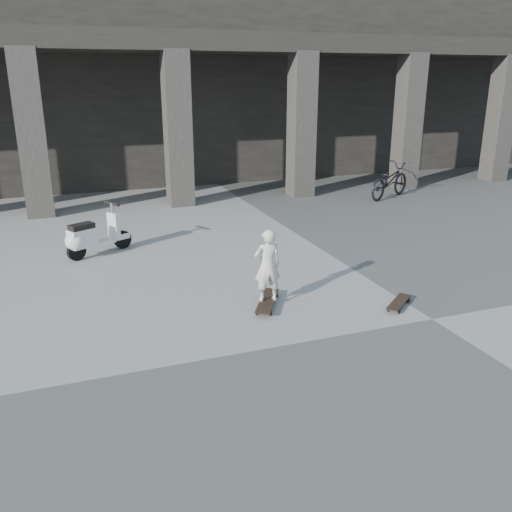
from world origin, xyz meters
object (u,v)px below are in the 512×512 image
object	(u,v)px
longboard	(267,301)
skateboard_spare	(399,303)
scooter	(88,238)
bicycle	(389,180)
child	(268,265)

from	to	relation	value
longboard	skateboard_spare	distance (m)	2.01
scooter	longboard	bearing A→B (deg)	-82.70
longboard	bicycle	size ratio (longest dim) A/B	0.50
skateboard_spare	child	world-z (taller)	child
longboard	scooter	xyz separation A→B (m)	(-2.38, 3.40, 0.31)
skateboard_spare	scooter	bearing A→B (deg)	96.66
scooter	child	bearing A→B (deg)	-82.70
bicycle	scooter	bearing A→B (deg)	79.78
child	scooter	world-z (taller)	child
longboard	child	distance (m)	0.58
child	scooter	xyz separation A→B (m)	(-2.38, 3.40, -0.26)
child	scooter	distance (m)	4.16
longboard	skateboard_spare	xyz separation A→B (m)	(1.87, -0.72, -0.01)
longboard	bicycle	bearing A→B (deg)	-15.59
longboard	scooter	bearing A→B (deg)	64.85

